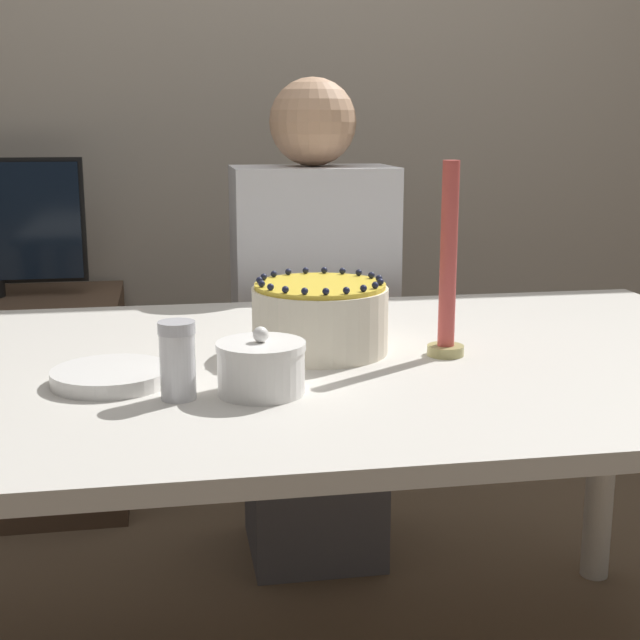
{
  "coord_description": "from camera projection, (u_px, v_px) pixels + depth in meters",
  "views": [
    {
      "loc": [
        -0.29,
        -1.48,
        1.14
      ],
      "look_at": [
        -0.02,
        0.04,
        0.79
      ],
      "focal_mm": 50.0,
      "sensor_mm": 36.0,
      "label": 1
    }
  ],
  "objects": [
    {
      "name": "person_man_blue_shirt",
      "position": [
        313.0,
        356.0,
        2.3
      ],
      "size": [
        0.4,
        0.34,
        1.24
      ],
      "rotation": [
        0.0,
        0.0,
        3.14
      ],
      "color": "#595960",
      "rests_on": "ground_plane"
    },
    {
      "name": "sugar_shaker",
      "position": [
        178.0,
        360.0,
        1.32
      ],
      "size": [
        0.06,
        0.06,
        0.12
      ],
      "color": "white",
      "rests_on": "dining_table"
    },
    {
      "name": "dining_table",
      "position": [
        335.0,
        408.0,
        1.58
      ],
      "size": [
        1.65,
        1.02,
        0.73
      ],
      "color": "beige",
      "rests_on": "ground_plane"
    },
    {
      "name": "wall_behind",
      "position": [
        252.0,
        68.0,
        2.78
      ],
      "size": [
        8.0,
        0.05,
        2.6
      ],
      "color": "#ADA393",
      "rests_on": "ground_plane"
    },
    {
      "name": "sugar_bowl",
      "position": [
        261.0,
        367.0,
        1.35
      ],
      "size": [
        0.14,
        0.14,
        0.1
      ],
      "color": "white",
      "rests_on": "dining_table"
    },
    {
      "name": "cake",
      "position": [
        320.0,
        318.0,
        1.59
      ],
      "size": [
        0.24,
        0.24,
        0.14
      ],
      "color": "#EFE5CC",
      "rests_on": "dining_table"
    },
    {
      "name": "candle",
      "position": [
        448.0,
        276.0,
        1.54
      ],
      "size": [
        0.07,
        0.07,
        0.34
      ],
      "color": "tan",
      "rests_on": "dining_table"
    },
    {
      "name": "plate_stack",
      "position": [
        111.0,
        376.0,
        1.4
      ],
      "size": [
        0.19,
        0.19,
        0.02
      ],
      "color": "white",
      "rests_on": "dining_table"
    }
  ]
}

